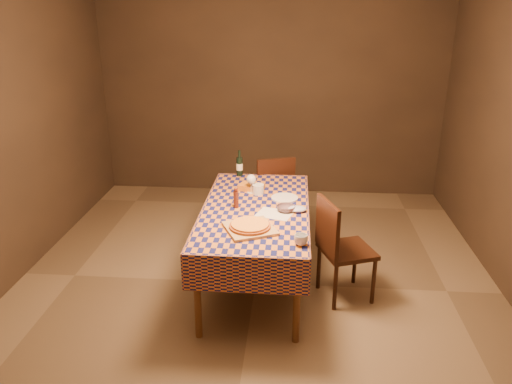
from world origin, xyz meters
TOP-DOWN VIEW (x-y plane):
  - room at (0.00, 0.00)m, footprint 5.00×5.10m
  - dining_table at (0.00, 0.00)m, footprint 0.94×1.84m
  - cutting_board at (-0.01, -0.46)m, footprint 0.49×0.49m
  - pizza at (-0.01, -0.46)m, footprint 0.40×0.40m
  - pepper_mill at (-0.17, -0.01)m, footprint 0.05×0.05m
  - bowl at (0.27, -0.06)m, footprint 0.18×0.18m
  - wine_glass at (-0.07, 0.37)m, footprint 0.09×0.09m
  - wine_bottle at (-0.24, 0.87)m, footprint 0.07×0.07m
  - deli_tub at (-0.00, 0.35)m, footprint 0.11×0.11m
  - takeout_container at (-0.08, 0.45)m, footprint 0.26×0.22m
  - white_plate at (0.25, 0.24)m, footprint 0.33×0.33m
  - tumbler at (0.40, -0.69)m, footprint 0.14×0.14m
  - flour_patch at (0.18, -0.13)m, footprint 0.35×0.30m
  - flour_bag at (0.37, -0.05)m, footprint 0.20×0.17m
  - chair_far at (0.10, 1.08)m, footprint 0.54×0.54m
  - chair_right at (0.73, -0.17)m, footprint 0.55×0.54m

SIDE VIEW (x-z plane):
  - chair_far at x=0.10m, z-range 0.06..0.99m
  - chair_right at x=0.73m, z-range 0.06..0.99m
  - dining_table at x=0.00m, z-range 0.31..1.08m
  - flour_patch at x=0.18m, z-range 0.77..0.77m
  - white_plate at x=0.25m, z-range 0.77..0.78m
  - cutting_board at x=-0.01m, z-range 0.77..0.79m
  - flour_bag at x=0.37m, z-range 0.77..0.82m
  - bowl at x=0.27m, z-range 0.77..0.82m
  - takeout_container at x=-0.08m, z-range 0.77..0.83m
  - pizza at x=-0.01m, z-range 0.79..0.83m
  - tumbler at x=0.40m, z-range 0.77..0.85m
  - deli_tub at x=0.00m, z-range 0.77..0.86m
  - pepper_mill at x=-0.17m, z-range 0.76..0.95m
  - wine_bottle at x=-0.24m, z-range 0.74..1.01m
  - wine_glass at x=-0.07m, z-range 0.81..0.99m
  - room at x=0.00m, z-range 0.00..2.70m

